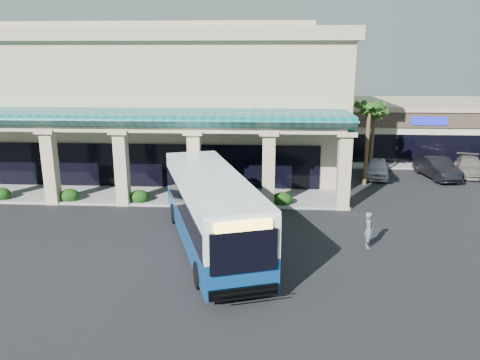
# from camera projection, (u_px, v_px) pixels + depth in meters

# --- Properties ---
(ground) EXTENTS (110.00, 110.00, 0.00)m
(ground) POSITION_uv_depth(u_px,v_px,m) (238.00, 238.00, 23.85)
(ground) COLOR black
(main_building) EXTENTS (30.80, 14.80, 11.35)m
(main_building) POSITION_uv_depth(u_px,v_px,m) (153.00, 99.00, 38.33)
(main_building) COLOR #C1AC89
(main_building) RESTS_ON ground
(arcade) EXTENTS (30.00, 6.20, 5.70)m
(arcade) POSITION_uv_depth(u_px,v_px,m) (121.00, 155.00, 30.16)
(arcade) COLOR #0F5B5D
(arcade) RESTS_ON ground
(strip_mall) EXTENTS (22.50, 12.50, 4.90)m
(strip_mall) POSITION_uv_depth(u_px,v_px,m) (439.00, 127.00, 45.37)
(strip_mall) COLOR beige
(strip_mall) RESTS_ON ground
(palm_0) EXTENTS (2.40, 2.40, 6.60)m
(palm_0) POSITION_uv_depth(u_px,v_px,m) (367.00, 140.00, 33.15)
(palm_0) COLOR #1B3B0F
(palm_0) RESTS_ON ground
(palm_1) EXTENTS (2.40, 2.40, 5.80)m
(palm_1) POSITION_uv_depth(u_px,v_px,m) (372.00, 138.00, 36.09)
(palm_1) COLOR #1B3B0F
(palm_1) RESTS_ON ground
(broadleaf_tree) EXTENTS (2.60, 2.60, 4.81)m
(broadleaf_tree) POSITION_uv_depth(u_px,v_px,m) (337.00, 134.00, 41.16)
(broadleaf_tree) COLOR black
(broadleaf_tree) RESTS_ON ground
(transit_bus) EXTENTS (6.76, 12.99, 3.55)m
(transit_bus) POSITION_uv_depth(u_px,v_px,m) (211.00, 211.00, 22.51)
(transit_bus) COLOR navy
(transit_bus) RESTS_ON ground
(pedestrian) EXTENTS (0.45, 0.67, 1.79)m
(pedestrian) POSITION_uv_depth(u_px,v_px,m) (369.00, 230.00, 22.49)
(pedestrian) COLOR #50566C
(pedestrian) RESTS_ON ground
(car_silver) EXTENTS (2.61, 4.55, 1.46)m
(car_silver) POSITION_uv_depth(u_px,v_px,m) (377.00, 168.00, 35.88)
(car_silver) COLOR silver
(car_silver) RESTS_ON ground
(car_white) EXTENTS (2.40, 5.10, 1.62)m
(car_white) POSITION_uv_depth(u_px,v_px,m) (437.00, 168.00, 35.55)
(car_white) COLOR black
(car_white) RESTS_ON ground
(car_red) EXTENTS (3.28, 5.20, 1.40)m
(car_red) POSITION_uv_depth(u_px,v_px,m) (470.00, 166.00, 36.56)
(car_red) COLOR gray
(car_red) RESTS_ON ground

